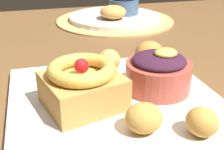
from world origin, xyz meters
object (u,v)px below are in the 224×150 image
object	(u,v)px
back_ramekin	(124,4)
back_pastry	(113,12)
berry_ramekin	(158,72)
back_plate	(115,17)
fritter_front	(202,122)
fritter_middle	(144,118)
front_plate	(116,102)
fritter_back	(109,60)
cake_slice	(82,85)
fritter_extra	(149,53)

from	to	relation	value
back_ramekin	back_pastry	xyz separation A→B (m)	(-0.05, -0.05, -0.01)
berry_ramekin	back_plate	world-z (taller)	berry_ramekin
fritter_front	fritter_middle	xyz separation A→B (m)	(-0.06, 0.02, 0.00)
fritter_middle	back_ramekin	xyz separation A→B (m)	(0.15, 0.56, 0.02)
front_plate	berry_ramekin	world-z (taller)	berry_ramekin
fritter_middle	back_plate	size ratio (longest dim) A/B	0.17
fritter_front	back_pastry	xyz separation A→B (m)	(0.05, 0.53, 0.01)
fritter_back	back_ramekin	world-z (taller)	back_ramekin
berry_ramekin	fritter_front	size ratio (longest dim) A/B	2.51
back_ramekin	fritter_front	bearing A→B (deg)	-99.05
front_plate	back_ramekin	distance (m)	0.51
cake_slice	fritter_middle	size ratio (longest dim) A/B	2.63
fritter_middle	front_plate	bearing A→B (deg)	96.58
cake_slice	fritter_extra	world-z (taller)	cake_slice
fritter_middle	back_ramekin	world-z (taller)	back_ramekin
back_plate	back_ramekin	world-z (taller)	back_ramekin
fritter_middle	back_plate	xyz separation A→B (m)	(0.12, 0.55, -0.02)
front_plate	back_pastry	xyz separation A→B (m)	(0.12, 0.43, 0.03)
fritter_back	fritter_extra	distance (m)	0.08
back_ramekin	fritter_extra	bearing A→B (deg)	-100.78
cake_slice	back_plate	size ratio (longest dim) A/B	0.44
front_plate	cake_slice	size ratio (longest dim) A/B	2.52
fritter_front	back_plate	world-z (taller)	fritter_front
fritter_front	fritter_middle	size ratio (longest dim) A/B	0.87
back_pastry	cake_slice	bearing A→B (deg)	-110.82
fritter_extra	back_plate	world-z (taller)	fritter_extra
fritter_back	back_pastry	bearing A→B (deg)	73.08
cake_slice	back_ramekin	bearing A→B (deg)	66.39
cake_slice	fritter_front	bearing A→B (deg)	-40.61
fritter_middle	back_pastry	size ratio (longest dim) A/B	0.62
fritter_middle	back_plate	bearing A→B (deg)	77.27
fritter_back	fritter_front	bearing A→B (deg)	-75.54
berry_ramekin	fritter_middle	world-z (taller)	berry_ramekin
front_plate	fritter_middle	size ratio (longest dim) A/B	6.64
fritter_front	fritter_extra	size ratio (longest dim) A/B	0.75
cake_slice	fritter_extra	xyz separation A→B (m)	(0.14, 0.11, -0.01)
berry_ramekin	back_plate	xyz separation A→B (m)	(0.07, 0.46, -0.03)
front_plate	back_ramekin	bearing A→B (deg)	71.10
back_plate	fritter_back	bearing A→B (deg)	-107.63
cake_slice	back_pastry	xyz separation A→B (m)	(0.16, 0.43, -0.01)
front_plate	back_pastry	world-z (taller)	back_pastry
front_plate	back_plate	size ratio (longest dim) A/B	1.11
fritter_extra	front_plate	bearing A→B (deg)	-131.20
berry_ramekin	back_plate	bearing A→B (deg)	81.86
front_plate	fritter_front	distance (m)	0.13
fritter_front	fritter_back	distance (m)	0.21
front_plate	fritter_middle	bearing A→B (deg)	-83.42
fritter_extra	back_plate	distance (m)	0.36
front_plate	back_ramekin	world-z (taller)	back_ramekin
cake_slice	fritter_middle	bearing A→B (deg)	-53.53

